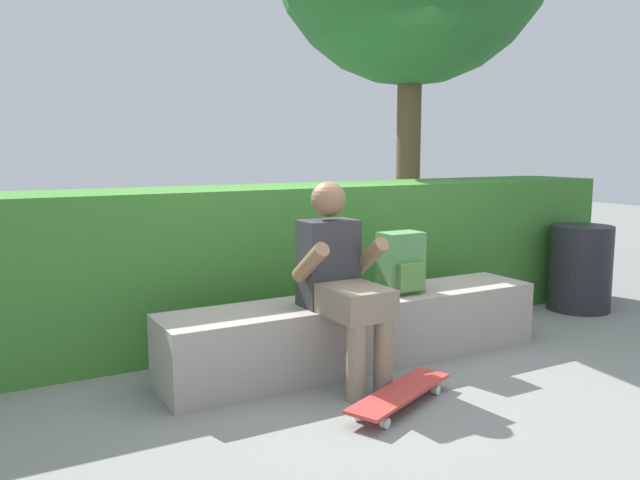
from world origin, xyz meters
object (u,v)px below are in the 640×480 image
Objects in this scene: trash_bin at (580,268)px; backpack_on_bench at (402,263)px; person_skater at (341,276)px; skateboard_near_person at (400,393)px; bench_main at (360,330)px.

backpack_on_bench is at bearing -173.03° from trash_bin.
skateboard_near_person is (0.07, -0.51, -0.56)m from person_skater.
trash_bin is at bearing 9.80° from person_skater.
bench_main is at bearing 38.09° from person_skater.
bench_main is at bearing -174.18° from trash_bin.
backpack_on_bench is 0.55× the size of trash_bin.
person_skater reaches higher than backpack_on_bench.
backpack_on_bench reaches higher than skateboard_near_person.
skateboard_near_person is (-0.21, -0.73, -0.14)m from bench_main.
backpack_on_bench is at bearing 53.57° from skateboard_near_person.
trash_bin is (2.60, 0.97, 0.29)m from skateboard_near_person.
skateboard_near_person is 1.05m from backpack_on_bench.
backpack_on_bench is at bearing 19.23° from person_skater.
trash_bin is (2.07, 0.25, -0.26)m from backpack_on_bench.
backpack_on_bench is 2.11m from trash_bin.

